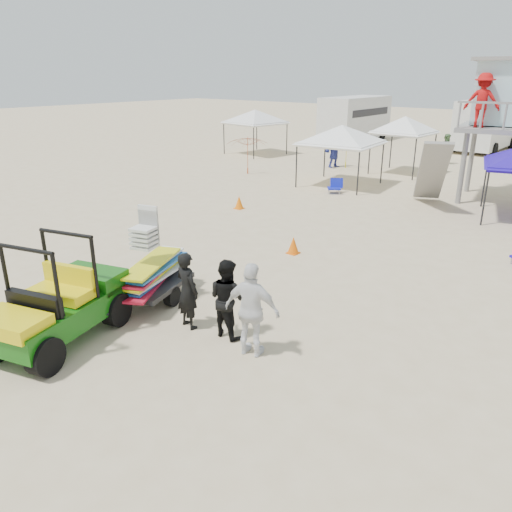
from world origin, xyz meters
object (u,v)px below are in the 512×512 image
Objects in this scene: man_left at (187,291)px; utility_cart at (52,296)px; lifeguard_tower at (509,98)px; surf_trailer at (151,269)px.

utility_cart is at bearing 61.35° from man_left.
man_left is 0.30× the size of lifeguard_tower.
man_left is at bearing -11.20° from surf_trailer.
man_left is (1.52, 2.04, -0.15)m from utility_cart.
surf_trailer is 1.54m from man_left.
lifeguard_tower reaches higher than utility_cart.
surf_trailer is at bearing -3.07° from man_left.
utility_cart reaches higher than surf_trailer.
lifeguard_tower is at bearing 78.17° from surf_trailer.
surf_trailer reaches higher than man_left.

